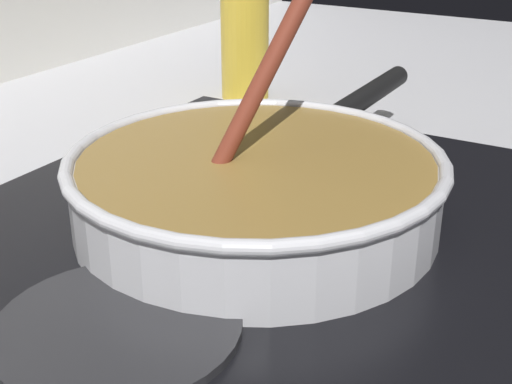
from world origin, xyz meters
The scene contains 5 objects.
hob_plate centered at (0.14, 0.23, 0.01)m, with size 0.56×0.48×0.01m, color black.
burner_ring centered at (0.14, 0.23, 0.02)m, with size 0.20×0.20×0.01m, color #592D0C.
spare_burner centered at (-0.03, 0.23, 0.01)m, with size 0.15×0.15×0.01m, color #262628.
cooking_pan centered at (0.14, 0.23, 0.05)m, with size 0.47×0.30×0.27m.
sauce_bottle centered at (0.48, 0.45, 0.12)m, with size 0.06×0.06×0.27m.
Camera 1 is at (-0.30, -0.02, 0.27)m, focal length 49.55 mm.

